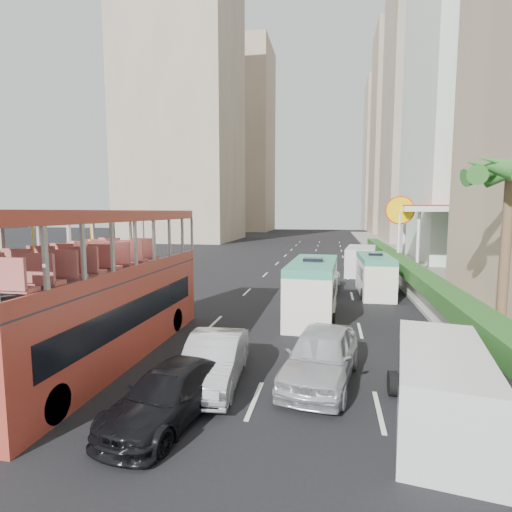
% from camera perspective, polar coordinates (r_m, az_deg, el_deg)
% --- Properties ---
extents(ground_plane, '(200.00, 200.00, 0.00)m').
position_cam_1_polar(ground_plane, '(13.07, 3.32, -16.22)').
color(ground_plane, black).
rests_on(ground_plane, ground).
extents(double_decker_bus, '(2.50, 11.00, 5.06)m').
position_cam_1_polar(double_decker_bus, '(14.36, -21.15, -4.04)').
color(double_decker_bus, '#A6392A').
rests_on(double_decker_bus, ground).
extents(car_silver_lane_a, '(1.84, 4.42, 1.42)m').
position_cam_1_polar(car_silver_lane_a, '(12.36, -6.00, -17.62)').
color(car_silver_lane_a, silver).
rests_on(car_silver_lane_a, ground).
extents(car_silver_lane_b, '(2.60, 4.92, 1.59)m').
position_cam_1_polar(car_silver_lane_b, '(12.57, 9.20, -17.25)').
color(car_silver_lane_b, silver).
rests_on(car_silver_lane_b, ground).
extents(car_black, '(2.53, 4.54, 1.24)m').
position_cam_1_polar(car_black, '(10.71, -12.21, -21.72)').
color(car_black, black).
rests_on(car_black, ground).
extents(van_asset, '(2.46, 4.87, 1.32)m').
position_cam_1_polar(van_asset, '(26.00, 9.27, -4.82)').
color(van_asset, silver).
rests_on(van_asset, ground).
extents(minibus_near, '(2.29, 6.16, 2.70)m').
position_cam_1_polar(minibus_near, '(19.09, 8.11, -4.76)').
color(minibus_near, silver).
rests_on(minibus_near, ground).
extents(minibus_far, '(1.92, 5.40, 2.37)m').
position_cam_1_polar(minibus_far, '(25.29, 16.59, -2.59)').
color(minibus_far, silver).
rests_on(minibus_far, ground).
extents(panel_van_near, '(2.61, 4.94, 1.88)m').
position_cam_1_polar(panel_van_near, '(10.63, 24.99, -16.81)').
color(panel_van_near, silver).
rests_on(panel_van_near, ground).
extents(panel_van_far, '(2.75, 5.62, 2.17)m').
position_cam_1_polar(panel_van_far, '(33.16, 14.73, -0.63)').
color(panel_van_far, silver).
rests_on(panel_van_far, ground).
extents(sidewalk, '(6.00, 120.00, 0.18)m').
position_cam_1_polar(sidewalk, '(38.03, 21.98, -1.52)').
color(sidewalk, '#99968C').
rests_on(sidewalk, ground).
extents(kerb_wall, '(0.30, 44.00, 1.00)m').
position_cam_1_polar(kerb_wall, '(26.74, 20.69, -3.36)').
color(kerb_wall, silver).
rests_on(kerb_wall, sidewalk).
extents(hedge, '(1.10, 44.00, 0.70)m').
position_cam_1_polar(hedge, '(26.61, 20.76, -1.56)').
color(hedge, '#2D6626').
rests_on(hedge, kerb_wall).
extents(palm_tree, '(0.36, 0.36, 6.40)m').
position_cam_1_polar(palm_tree, '(17.23, 32.02, -0.05)').
color(palm_tree, brown).
rests_on(palm_tree, sidewalk).
extents(shell_station, '(6.50, 8.00, 5.50)m').
position_cam_1_polar(shell_station, '(36.05, 24.33, 2.22)').
color(shell_station, silver).
rests_on(shell_station, ground).
extents(tower_mid, '(16.00, 16.00, 50.00)m').
position_cam_1_polar(tower_mid, '(74.60, 24.88, 21.37)').
color(tower_mid, tan).
rests_on(tower_mid, ground).
extents(tower_far_a, '(14.00, 14.00, 44.00)m').
position_cam_1_polar(tower_far_a, '(96.73, 20.62, 16.12)').
color(tower_far_a, tan).
rests_on(tower_far_a, ground).
extents(tower_far_b, '(14.00, 14.00, 40.00)m').
position_cam_1_polar(tower_far_b, '(117.95, 18.72, 13.37)').
color(tower_far_b, tan).
rests_on(tower_far_b, ground).
extents(tower_left_a, '(18.00, 18.00, 52.00)m').
position_cam_1_polar(tower_left_a, '(74.67, -10.53, 22.62)').
color(tower_left_a, tan).
rests_on(tower_left_a, ground).
extents(tower_left_b, '(16.00, 16.00, 46.00)m').
position_cam_1_polar(tower_left_b, '(106.18, -2.30, 16.15)').
color(tower_left_b, tan).
rests_on(tower_left_b, ground).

